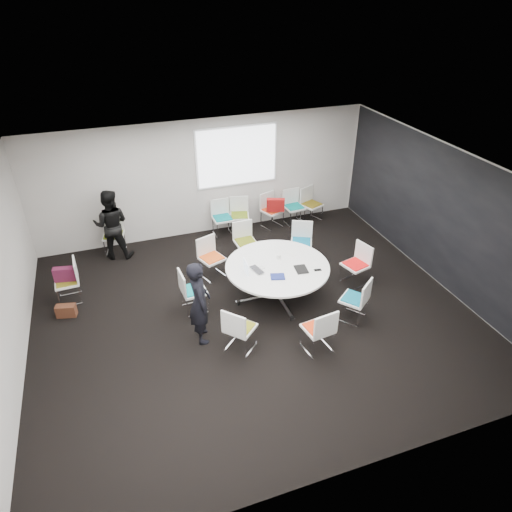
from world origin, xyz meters
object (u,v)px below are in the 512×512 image
object	(u,v)px
chair_back_d	(294,213)
laptop	(259,269)
cup	(279,256)
chair_ring_c	(246,249)
maroon_bag	(65,274)
chair_ring_g	(318,337)
person_back	(111,224)
brown_bag	(66,311)
chair_ring_b	(301,249)
chair_ring_d	(212,265)
conference_table	(277,275)
person_main	(200,302)
chair_ring_h	(354,307)
chair_spare_left	(69,289)
chair_back_a	(223,224)
chair_person_back	(115,242)
chair_ring_a	(355,272)
chair_ring_f	(240,336)
chair_ring_e	(194,298)
chair_back_c	(272,217)
chair_back_b	(240,222)
chair_back_e	(311,211)

from	to	relation	value
chair_back_d	laptop	xyz separation A→B (m)	(-1.96, -2.84, 0.47)
laptop	cup	distance (m)	0.56
chair_ring_c	laptop	xyz separation A→B (m)	(-0.24, -1.55, 0.47)
chair_ring_c	maroon_bag	bearing A→B (deg)	2.19
chair_ring_g	person_back	bearing A→B (deg)	117.27
person_back	brown_bag	size ratio (longest dim) A/B	4.48
chair_ring_b	chair_ring_d	world-z (taller)	same
chair_ring_d	chair_back_d	world-z (taller)	same
conference_table	person_main	size ratio (longest dim) A/B	1.28
chair_ring_h	chair_spare_left	xyz separation A→B (m)	(-4.96, 2.34, 0.00)
chair_back_a	maroon_bag	world-z (taller)	chair_back_a
chair_back_a	chair_ring_d	bearing A→B (deg)	66.25
chair_person_back	brown_bag	world-z (taller)	chair_person_back
cup	chair_spare_left	bearing A→B (deg)	166.09
chair_ring_a	chair_ring_f	bearing A→B (deg)	95.93
chair_back_d	person_back	xyz separation A→B (m)	(-4.47, -0.16, 0.53)
chair_back_d	chair_ring_b	bearing A→B (deg)	67.02
person_main	laptop	world-z (taller)	person_main
chair_ring_c	chair_ring_e	xyz separation A→B (m)	(-1.50, -1.41, 0.00)
chair_person_back	person_back	xyz separation A→B (m)	(-0.00, -0.17, 0.53)
chair_ring_h	chair_back_c	bearing A→B (deg)	53.40
chair_ring_h	chair_back_c	distance (m)	3.94
chair_back_d	chair_back_a	bearing A→B (deg)	-4.96
conference_table	chair_ring_d	xyz separation A→B (m)	(-1.03, 1.13, -0.24)
chair_back_b	person_back	bearing A→B (deg)	18.22
conference_table	chair_ring_g	world-z (taller)	chair_ring_g
person_main	chair_ring_b	bearing A→B (deg)	-52.85
person_back	chair_ring_b	bearing A→B (deg)	173.23
chair_ring_c	chair_back_d	size ratio (longest dim) A/B	1.00
chair_back_a	brown_bag	xyz separation A→B (m)	(-3.65, -2.09, -0.16)
chair_back_e	chair_spare_left	bearing A→B (deg)	-7.49
chair_ring_g	chair_back_d	size ratio (longest dim) A/B	1.00
chair_ring_g	chair_person_back	xyz separation A→B (m)	(-2.99, 4.46, 0.00)
chair_ring_a	chair_back_b	world-z (taller)	same
chair_ring_b	chair_ring_g	world-z (taller)	same
chair_ring_e	chair_back_d	xyz separation A→B (m)	(3.22, 2.69, 0.00)
chair_ring_e	chair_back_d	distance (m)	4.20
chair_ring_h	chair_person_back	size ratio (longest dim) A/B	1.00
chair_ring_b	chair_ring_h	size ratio (longest dim) A/B	1.00
chair_ring_e	chair_back_c	world-z (taller)	same
conference_table	chair_spare_left	xyz separation A→B (m)	(-3.88, 1.23, -0.24)
chair_back_c	brown_bag	xyz separation A→B (m)	(-4.94, -2.09, -0.16)
laptop	brown_bag	world-z (taller)	laptop
chair_ring_b	chair_back_a	distance (m)	2.17
chair_ring_h	chair_back_b	world-z (taller)	same
chair_person_back	person_back	world-z (taller)	person_back
chair_ring_e	person_back	distance (m)	2.87
chair_ring_a	chair_ring_f	size ratio (longest dim) A/B	1.00
chair_person_back	maroon_bag	size ratio (longest dim) A/B	2.20
chair_ring_d	chair_person_back	bearing A→B (deg)	-62.85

